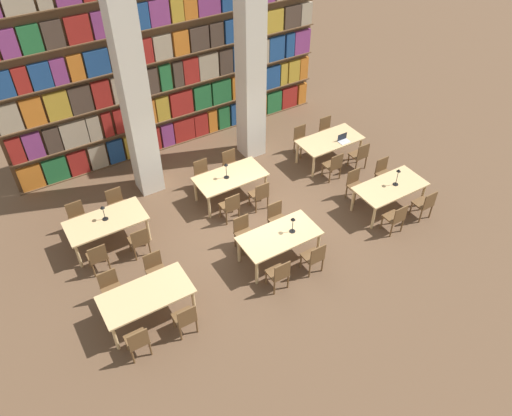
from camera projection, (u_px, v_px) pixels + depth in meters
The scene contains 39 objects.
ground_plane at pixel (253, 225), 12.67m from camera, with size 40.00×40.00×0.00m, color brown.
bookshelf_bank at pixel (170, 60), 13.77m from camera, with size 9.60×0.35×5.50m.
pillar_left at pixel (133, 88), 11.86m from camera, with size 0.63×0.63×6.00m.
pillar_center at pixel (251, 57), 13.15m from camera, with size 0.63×0.63×6.00m.
reading_table_0 at pixel (146, 297), 10.11m from camera, with size 1.86×0.95×0.74m.
chair_0 at pixel (138, 341), 9.55m from camera, with size 0.42×0.40×0.87m.
chair_1 at pixel (111, 288), 10.53m from camera, with size 0.42×0.40×0.87m.
chair_2 at pixel (185, 318), 9.95m from camera, with size 0.42×0.40×0.87m.
chair_3 at pixel (156, 269), 10.92m from camera, with size 0.42×0.40×0.87m.
reading_table_1 at pixel (279, 238), 11.39m from camera, with size 1.86×0.95×0.74m.
chair_4 at pixel (279, 273), 10.83m from camera, with size 0.42×0.40×0.87m.
chair_5 at pixel (244, 232), 11.80m from camera, with size 0.42×0.40×0.87m.
chair_6 at pixel (314, 257), 11.20m from camera, with size 0.42×0.40×0.87m.
chair_7 at pixel (277, 218), 12.17m from camera, with size 0.42×0.40×0.87m.
desk_lamp_0 at pixel (293, 222), 11.24m from camera, with size 0.14×0.14×0.43m.
reading_table_2 at pixel (390, 188), 12.74m from camera, with size 1.86×0.95×0.74m.
chair_8 at pixel (396, 217), 12.19m from camera, with size 0.42×0.40×0.87m.
chair_9 at pixel (355, 184), 13.16m from camera, with size 0.42×0.40×0.87m.
chair_10 at pixel (425, 204), 12.58m from camera, with size 0.42×0.40×0.87m.
chair_11 at pixel (384, 173), 13.55m from camera, with size 0.42×0.40×0.87m.
desk_lamp_1 at pixel (398, 174), 12.51m from camera, with size 0.14×0.14×0.49m.
reading_table_3 at pixel (106, 223), 11.76m from camera, with size 1.86×0.95×0.74m.
chair_12 at pixel (98, 257), 11.21m from camera, with size 0.42×0.40×0.87m.
chair_13 at pixel (78, 218), 12.18m from camera, with size 0.42×0.40×0.87m.
chair_14 at pixel (139, 240), 11.59m from camera, with size 0.42×0.40×0.87m.
chair_15 at pixel (117, 204), 12.57m from camera, with size 0.42×0.40×0.87m.
desk_lamp_2 at pixel (103, 210), 11.56m from camera, with size 0.14×0.14×0.41m.
reading_table_4 at pixel (230, 178), 13.04m from camera, with size 1.86×0.95×0.74m.
chair_16 at pixel (230, 206), 12.51m from camera, with size 0.42×0.40×0.87m.
chair_17 at pixel (203, 174), 13.49m from camera, with size 0.42×0.40×0.87m.
chair_18 at pixel (260, 194), 12.85m from camera, with size 0.42×0.40×0.87m.
chair_19 at pixel (231, 164), 13.83m from camera, with size 0.42×0.40×0.87m.
desk_lamp_3 at pixel (226, 168), 12.74m from camera, with size 0.14×0.14×0.46m.
reading_table_5 at pixel (330, 142), 14.33m from camera, with size 1.86×0.95×0.74m.
chair_20 at pixel (333, 165), 13.80m from camera, with size 0.42×0.40×0.87m.
chair_21 at pixel (302, 139), 14.78m from camera, with size 0.42×0.40×0.87m.
chair_22 at pixel (360, 155), 14.17m from camera, with size 0.42×0.40×0.87m.
chair_23 at pixel (327, 130), 15.14m from camera, with size 0.42×0.40×0.87m.
laptop at pixel (344, 140), 14.18m from camera, with size 0.32×0.22×0.21m.
Camera 1 is at (-4.76, -7.91, 8.69)m, focal length 35.00 mm.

